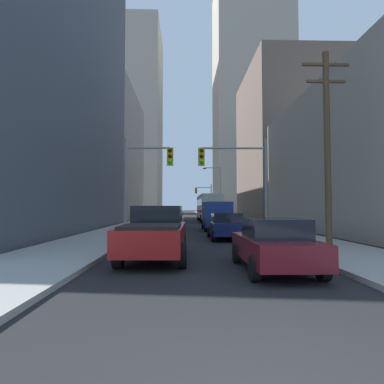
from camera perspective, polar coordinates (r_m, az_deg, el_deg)
sidewalk_left at (r=53.02m, az=-6.60°, el=-4.61°), size 3.81×160.00×0.15m
sidewalk_right at (r=53.17m, az=5.30°, el=-4.61°), size 3.81×160.00×0.15m
city_bus at (r=41.72m, az=2.99°, el=-2.60°), size 2.67×11.53×3.40m
pickup_truck_red at (r=11.82m, az=-6.41°, el=-7.12°), size 2.20×5.46×1.90m
cargo_van_blue at (r=26.05m, az=4.28°, el=-3.93°), size 2.16×5.22×2.26m
sedan_maroon at (r=9.80m, az=14.24°, el=-8.91°), size 1.95×4.20×1.52m
sedan_navy at (r=18.91m, az=6.00°, el=-5.95°), size 1.95×4.20×1.52m
sedan_grey at (r=28.28m, az=-3.34°, el=-4.89°), size 1.95×4.24×1.52m
traffic_signal_near_left at (r=19.47m, az=-8.08°, el=3.66°), size 2.90×0.44×6.00m
traffic_signal_near_right at (r=19.60m, az=7.81°, el=3.80°), size 4.16×0.44×6.00m
traffic_signal_far_right at (r=58.15m, az=2.18°, el=-0.59°), size 3.02×0.44×6.00m
utility_pole_right at (r=16.32m, az=22.72°, el=7.99°), size 2.20×0.28×9.10m
street_lamp_right at (r=44.62m, az=4.51°, el=0.77°), size 2.53×0.32×7.50m
building_left_mid_office at (r=52.75m, az=-21.30°, el=6.23°), size 20.39×24.50×19.75m
building_left_far_tower at (r=100.97m, az=-11.41°, el=12.21°), size 20.08×21.15×55.54m
building_right_mid_block at (r=52.77m, az=18.79°, el=7.77°), size 16.92×19.47×22.63m
building_right_far_highrise at (r=100.91m, az=10.46°, el=16.01°), size 21.47×19.54×68.34m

